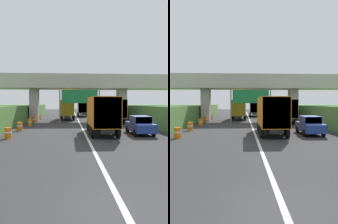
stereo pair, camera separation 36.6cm
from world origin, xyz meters
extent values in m
plane|color=#303033|center=(0.00, 0.00, 0.00)|extent=(200.00, 200.00, 0.00)
cube|color=white|center=(0.00, 23.96, 0.00)|extent=(0.20, 87.91, 0.01)
cube|color=#ADA89E|center=(0.00, 29.95, 5.76)|extent=(40.00, 4.80, 1.10)
cube|color=#ADA89E|center=(0.00, 27.73, 6.86)|extent=(40.00, 0.36, 1.10)
cube|color=#ADA89E|center=(0.00, 32.17, 6.86)|extent=(40.00, 0.36, 1.10)
cube|color=#9F9A91|center=(-7.12, 29.95, 2.60)|extent=(1.30, 2.20, 5.21)
cube|color=#9F9A91|center=(7.12, 29.95, 2.60)|extent=(1.30, 2.20, 5.21)
cylinder|color=slate|center=(-2.85, 25.70, 2.45)|extent=(0.18, 0.18, 4.91)
cylinder|color=slate|center=(2.85, 25.70, 2.45)|extent=(0.18, 0.18, 4.91)
cube|color=#167238|center=(0.00, 25.70, 3.86)|extent=(5.20, 0.12, 1.90)
cube|color=white|center=(0.00, 25.69, 3.86)|extent=(4.89, 0.01, 1.67)
cube|color=black|center=(1.50, 14.81, 0.66)|extent=(1.10, 7.30, 0.36)
cube|color=orange|center=(1.50, 17.41, 1.89)|extent=(2.10, 2.10, 2.10)
cube|color=#2D3842|center=(1.50, 18.43, 2.19)|extent=(1.89, 0.06, 0.90)
cube|color=orange|center=(1.50, 13.76, 2.14)|extent=(2.30, 5.20, 2.60)
cube|color=#AC5B13|center=(1.50, 11.18, 2.14)|extent=(2.21, 0.04, 2.50)
cylinder|color=black|center=(0.53, 17.41, 0.48)|extent=(0.30, 0.96, 0.96)
cylinder|color=black|center=(2.47, 17.41, 0.48)|extent=(0.30, 0.96, 0.96)
cylinder|color=black|center=(0.43, 12.33, 0.48)|extent=(0.30, 0.96, 0.96)
cylinder|color=black|center=(2.57, 12.33, 0.48)|extent=(0.30, 0.96, 0.96)
cylinder|color=black|center=(0.43, 14.02, 0.48)|extent=(0.30, 0.96, 0.96)
cylinder|color=black|center=(2.57, 14.02, 0.48)|extent=(0.30, 0.96, 0.96)
cube|color=black|center=(1.46, 42.90, 0.66)|extent=(1.10, 7.30, 0.36)
cube|color=#236B38|center=(1.46, 45.50, 1.89)|extent=(2.10, 2.10, 2.10)
cube|color=#2D3842|center=(1.46, 46.52, 2.19)|extent=(1.89, 0.06, 0.90)
cube|color=silver|center=(1.46, 41.85, 2.14)|extent=(2.30, 5.20, 2.60)
cube|color=#A8A8A4|center=(1.46, 39.27, 2.14)|extent=(2.21, 0.04, 2.50)
cylinder|color=black|center=(0.49, 45.50, 0.48)|extent=(0.30, 0.96, 0.96)
cylinder|color=black|center=(2.43, 45.50, 0.48)|extent=(0.30, 0.96, 0.96)
cylinder|color=black|center=(0.39, 40.42, 0.48)|extent=(0.30, 0.96, 0.96)
cylinder|color=black|center=(2.53, 40.42, 0.48)|extent=(0.30, 0.96, 0.96)
cylinder|color=black|center=(0.39, 42.11, 0.48)|extent=(0.30, 0.96, 0.96)
cylinder|color=black|center=(2.53, 42.11, 0.48)|extent=(0.30, 0.96, 0.96)
cube|color=black|center=(-1.85, 32.99, 0.66)|extent=(1.10, 7.30, 0.36)
cube|color=gold|center=(-1.85, 35.59, 1.89)|extent=(2.10, 2.10, 2.10)
cube|color=#2D3842|center=(-1.85, 36.61, 2.19)|extent=(1.89, 0.06, 0.90)
cube|color=gold|center=(-1.85, 31.94, 2.14)|extent=(2.30, 5.20, 2.60)
cube|color=#A88D16|center=(-1.85, 29.36, 2.14)|extent=(2.21, 0.04, 2.50)
cylinder|color=black|center=(-2.82, 35.59, 0.48)|extent=(0.30, 0.96, 0.96)
cylinder|color=black|center=(-0.88, 35.59, 0.48)|extent=(0.30, 0.96, 0.96)
cylinder|color=black|center=(-2.92, 30.51, 0.48)|extent=(0.30, 0.96, 0.96)
cylinder|color=black|center=(-0.78, 30.51, 0.48)|extent=(0.30, 0.96, 0.96)
cylinder|color=black|center=(-2.92, 32.20, 0.48)|extent=(0.30, 0.96, 0.96)
cylinder|color=black|center=(-0.78, 32.20, 0.48)|extent=(0.30, 0.96, 0.96)
cube|color=black|center=(5.00, 26.13, 0.66)|extent=(1.10, 7.30, 0.36)
cube|color=#B2B5B7|center=(5.00, 28.73, 1.89)|extent=(2.10, 2.10, 2.10)
cube|color=#2D3842|center=(5.00, 29.75, 2.19)|extent=(1.89, 0.06, 0.90)
cube|color=#B7B7B2|center=(5.00, 25.08, 2.14)|extent=(2.30, 5.20, 2.60)
cube|color=gray|center=(5.00, 22.50, 2.14)|extent=(2.21, 0.04, 2.50)
cylinder|color=black|center=(4.03, 28.73, 0.48)|extent=(0.30, 0.96, 0.96)
cylinder|color=black|center=(5.97, 28.73, 0.48)|extent=(0.30, 0.96, 0.96)
cylinder|color=black|center=(3.93, 23.65, 0.48)|extent=(0.30, 0.96, 0.96)
cylinder|color=black|center=(6.07, 23.65, 0.48)|extent=(0.30, 0.96, 0.96)
cylinder|color=black|center=(3.93, 25.34, 0.48)|extent=(0.30, 0.96, 0.96)
cylinder|color=black|center=(6.07, 25.34, 0.48)|extent=(0.30, 0.96, 0.96)
cube|color=#233D9E|center=(5.03, 14.18, 0.70)|extent=(1.76, 4.10, 0.76)
cube|color=#233D9E|center=(5.03, 14.03, 1.40)|extent=(1.56, 1.90, 0.64)
cube|color=#2D3842|center=(5.03, 13.11, 1.40)|extent=(1.44, 0.06, 0.54)
cylinder|color=black|center=(4.21, 15.45, 0.32)|extent=(0.22, 0.64, 0.64)
cylinder|color=black|center=(5.85, 15.45, 0.32)|extent=(0.22, 0.64, 0.64)
cylinder|color=black|center=(4.21, 12.91, 0.32)|extent=(0.22, 0.64, 0.64)
cylinder|color=black|center=(5.85, 12.91, 0.32)|extent=(0.22, 0.64, 0.64)
cube|color=black|center=(4.98, 50.53, 0.70)|extent=(1.76, 4.10, 0.76)
cube|color=black|center=(4.98, 50.38, 1.40)|extent=(1.56, 1.90, 0.64)
cube|color=#2D3842|center=(4.98, 49.46, 1.40)|extent=(1.44, 0.06, 0.54)
cylinder|color=black|center=(4.16, 51.81, 0.32)|extent=(0.22, 0.64, 0.64)
cylinder|color=black|center=(5.80, 51.81, 0.32)|extent=(0.22, 0.64, 0.64)
cylinder|color=black|center=(4.16, 49.26, 0.32)|extent=(0.22, 0.64, 0.64)
cylinder|color=black|center=(5.80, 49.26, 0.32)|extent=(0.22, 0.64, 0.64)
cylinder|color=orange|center=(-6.50, 12.52, 0.45)|extent=(0.56, 0.56, 0.90)
cylinder|color=white|center=(-6.50, 12.52, 0.52)|extent=(0.57, 0.57, 0.12)
cylinder|color=orange|center=(-6.67, 17.55, 0.45)|extent=(0.56, 0.56, 0.90)
cylinder|color=white|center=(-6.67, 17.55, 0.52)|extent=(0.57, 0.57, 0.12)
cylinder|color=orange|center=(-6.57, 22.58, 0.45)|extent=(0.56, 0.56, 0.90)
cylinder|color=white|center=(-6.57, 22.58, 0.52)|extent=(0.57, 0.57, 0.12)
cylinder|color=orange|center=(-6.73, 27.61, 0.45)|extent=(0.56, 0.56, 0.90)
cylinder|color=white|center=(-6.73, 27.61, 0.52)|extent=(0.57, 0.57, 0.12)
cylinder|color=orange|center=(-6.73, 32.64, 0.45)|extent=(0.56, 0.56, 0.90)
cylinder|color=white|center=(-6.73, 32.64, 0.52)|extent=(0.57, 0.57, 0.12)
camera|label=1|loc=(-1.47, -5.41, 2.89)|focal=34.73mm
camera|label=2|loc=(-1.10, -5.43, 2.89)|focal=34.73mm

